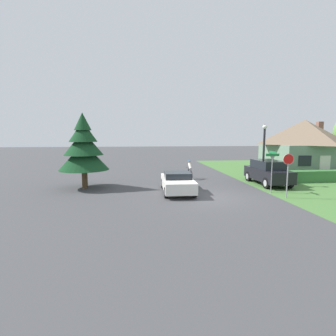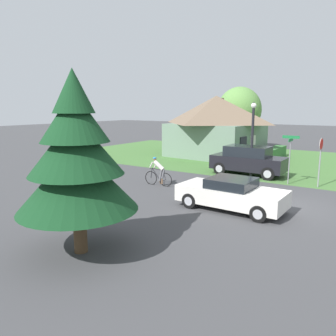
% 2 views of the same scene
% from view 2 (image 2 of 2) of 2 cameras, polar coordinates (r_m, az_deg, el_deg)
% --- Properties ---
extents(ground_plane, '(140.00, 140.00, 0.00)m').
position_cam_2_polar(ground_plane, '(15.10, 19.07, -6.32)').
color(ground_plane, '#424244').
extents(grass_verge_right, '(16.00, 36.00, 0.01)m').
position_cam_2_polar(grass_verge_right, '(27.62, 17.54, 1.25)').
color(grass_verge_right, '#477538').
rests_on(grass_verge_right, ground).
extents(cottage_house, '(7.38, 8.02, 5.20)m').
position_cam_2_polar(cottage_house, '(28.87, 8.30, 7.39)').
color(cottage_house, slate).
rests_on(cottage_house, ground).
extents(hedge_row, '(8.72, 0.90, 0.91)m').
position_cam_2_polar(hedge_row, '(26.70, 16.70, 1.97)').
color(hedge_row, '#387038').
rests_on(hedge_row, ground).
extents(sedan_left_lane, '(2.03, 4.48, 1.34)m').
position_cam_2_polar(sedan_left_lane, '(13.95, 10.94, -4.45)').
color(sedan_left_lane, silver).
rests_on(sedan_left_lane, ground).
extents(cyclist, '(0.44, 1.72, 1.58)m').
position_cam_2_polar(cyclist, '(17.88, -1.67, -0.71)').
color(cyclist, black).
rests_on(cyclist, ground).
extents(parked_suv_right, '(1.96, 4.53, 1.84)m').
position_cam_2_polar(parked_suv_right, '(21.18, 13.76, 1.31)').
color(parked_suv_right, black).
rests_on(parked_suv_right, ground).
extents(stop_sign, '(0.64, 0.08, 2.65)m').
position_cam_2_polar(stop_sign, '(19.05, 25.03, 2.33)').
color(stop_sign, gray).
rests_on(stop_sign, ground).
extents(street_lamp, '(0.32, 0.32, 4.55)m').
position_cam_2_polar(street_lamp, '(20.26, 14.50, 5.93)').
color(street_lamp, black).
rests_on(street_lamp, ground).
extents(street_name_sign, '(0.90, 0.90, 2.71)m').
position_cam_2_polar(street_name_sign, '(19.15, 20.48, 2.82)').
color(street_name_sign, gray).
rests_on(street_name_sign, ground).
extents(conifer_tall_near, '(3.44, 3.44, 5.28)m').
position_cam_2_polar(conifer_tall_near, '(9.59, -15.67, 1.80)').
color(conifer_tall_near, '#4C3823').
rests_on(conifer_tall_near, ground).
extents(deciduous_tree_right, '(4.40, 4.40, 6.26)m').
position_cam_2_polar(deciduous_tree_right, '(34.37, 12.31, 9.83)').
color(deciduous_tree_right, '#4C3823').
rests_on(deciduous_tree_right, ground).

